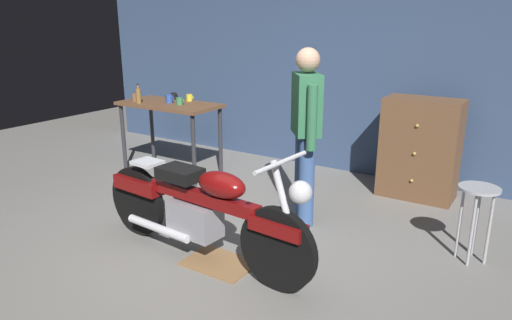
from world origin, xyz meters
TOP-DOWN VIEW (x-y plane):
  - ground_plane at (0.00, 0.00)m, footprint 12.00×12.00m
  - back_wall at (0.00, 2.80)m, footprint 8.00×0.12m
  - workbench at (-1.81, 1.50)m, footprint 1.30×0.64m
  - motorcycle at (-0.03, -0.11)m, footprint 2.19×0.60m
  - person_standing at (0.33, 1.02)m, footprint 0.41×0.47m
  - shop_stool at (1.86, 1.06)m, footprint 0.32×0.32m
  - wooden_dresser at (1.09, 2.30)m, footprint 0.80×0.47m
  - drip_tray at (0.15, -0.11)m, footprint 0.56×0.40m
  - mug_blue_enamel at (-1.81, 1.50)m, footprint 0.12×0.09m
  - mug_green_speckled at (-1.61, 1.47)m, footprint 0.12×0.09m
  - mug_brown_stoneware at (-2.27, 1.36)m, footprint 0.11×0.08m
  - mug_yellow_tall at (-1.68, 1.74)m, footprint 0.11×0.08m
  - mug_black_matte at (-1.93, 1.73)m, footprint 0.11×0.08m
  - bottle at (-2.11, 1.28)m, footprint 0.06×0.06m

SIDE VIEW (x-z plane):
  - ground_plane at x=0.00m, z-range 0.00..0.00m
  - drip_tray at x=0.15m, z-range 0.00..0.01m
  - motorcycle at x=-0.03m, z-range -0.05..0.95m
  - shop_stool at x=1.86m, z-range 0.18..0.82m
  - wooden_dresser at x=1.09m, z-range 0.00..1.10m
  - workbench at x=-1.81m, z-range 0.34..1.24m
  - person_standing at x=0.33m, z-range 0.09..1.76m
  - mug_green_speckled at x=-1.61m, z-range 0.90..0.99m
  - mug_black_matte at x=-1.93m, z-range 0.90..0.99m
  - mug_yellow_tall at x=-1.68m, z-range 0.90..0.99m
  - mug_brown_stoneware at x=-2.27m, z-range 0.90..1.00m
  - mug_blue_enamel at x=-1.81m, z-range 0.90..1.00m
  - bottle at x=-2.11m, z-range 0.88..1.12m
  - back_wall at x=0.00m, z-range 0.00..3.10m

